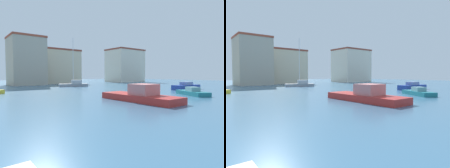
% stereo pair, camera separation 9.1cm
% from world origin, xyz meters
% --- Properties ---
extents(water, '(160.00, 160.00, 0.00)m').
position_xyz_m(water, '(15.00, 20.00, 0.00)').
color(water, '#38607F').
rests_on(water, ground).
extents(motorboat_red_distant_east, '(2.75, 8.78, 1.70)m').
position_xyz_m(motorboat_red_distant_east, '(15.10, 8.64, 0.54)').
color(motorboat_red_distant_east, '#B22823').
rests_on(motorboat_red_distant_east, water).
extents(sailboat_grey_center_channel, '(6.50, 3.63, 10.55)m').
position_xyz_m(sailboat_grey_center_channel, '(21.14, 33.85, 0.58)').
color(sailboat_grey_center_channel, gray).
rests_on(sailboat_grey_center_channel, water).
extents(motorboat_blue_distant_north, '(6.32, 2.02, 1.35)m').
position_xyz_m(motorboat_blue_distant_north, '(32.50, 13.77, 0.51)').
color(motorboat_blue_distant_north, '#233D93').
rests_on(motorboat_blue_distant_north, water).
extents(motorboat_teal_far_right, '(3.89, 5.24, 1.05)m').
position_xyz_m(motorboat_teal_far_right, '(24.33, 8.25, 0.35)').
color(motorboat_teal_far_right, '#1E707A').
rests_on(motorboat_teal_far_right, water).
extents(warehouse_block, '(8.03, 8.79, 12.29)m').
position_xyz_m(warehouse_block, '(14.99, 47.81, 6.15)').
color(warehouse_block, '#B2A893').
rests_on(warehouse_block, ground).
extents(yacht_club, '(11.44, 5.51, 10.19)m').
position_xyz_m(yacht_club, '(25.30, 50.12, 5.10)').
color(yacht_club, beige).
rests_on(yacht_club, ground).
extents(harbor_office, '(12.18, 9.42, 11.89)m').
position_xyz_m(harbor_office, '(49.70, 48.29, 5.95)').
color(harbor_office, beige).
rests_on(harbor_office, ground).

